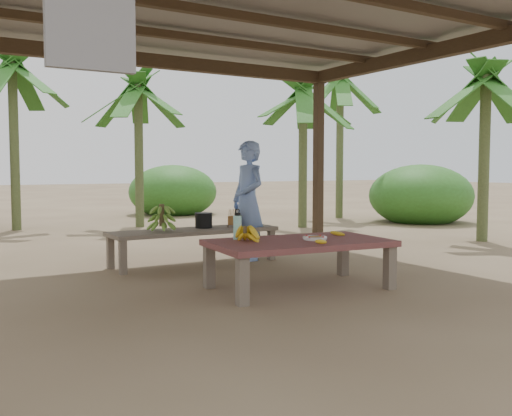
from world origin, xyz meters
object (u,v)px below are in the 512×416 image
work_table (299,246)px  water_flask (237,226)px  bench (195,233)px  ripe_banana_bunch (245,233)px  cooking_pot (204,221)px  plate (315,238)px  woman (248,200)px

work_table → water_flask: size_ratio=5.96×
bench → water_flask: water_flask is taller
ripe_banana_bunch → water_flask: water_flask is taller
ripe_banana_bunch → cooking_pot: 1.89m
bench → water_flask: 1.58m
bench → plate: bearing=-79.0°
water_flask → woman: 1.79m
ripe_banana_bunch → woman: 2.00m
bench → water_flask: (-0.22, -1.54, 0.24)m
bench → cooking_pot: 0.24m
ripe_banana_bunch → water_flask: (0.03, 0.21, 0.05)m
woman → plate: bearing=-13.4°
work_table → plate: (0.15, -0.07, 0.08)m
plate → woman: size_ratio=0.15×
work_table → water_flask: water_flask is taller
water_flask → work_table: bearing=-37.6°
work_table → woman: woman is taller
plate → woman: (0.33, 1.94, 0.28)m
ripe_banana_bunch → plate: 0.73m
work_table → cooking_pot: (-0.11, 2.01, 0.11)m
bench → woman: bearing=-5.3°
work_table → woman: size_ratio=1.18×
ripe_banana_bunch → plate: size_ratio=1.14×
ripe_banana_bunch → water_flask: size_ratio=0.89×
work_table → bench: size_ratio=0.85×
ripe_banana_bunch → cooking_pot: ripe_banana_bunch is taller
ripe_banana_bunch → bench: bearing=81.8°
bench → plate: 2.05m
water_flask → woman: bearing=56.5°
work_table → woman: 1.97m
plate → water_flask: 0.80m
ripe_banana_bunch → work_table: bearing=-17.9°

